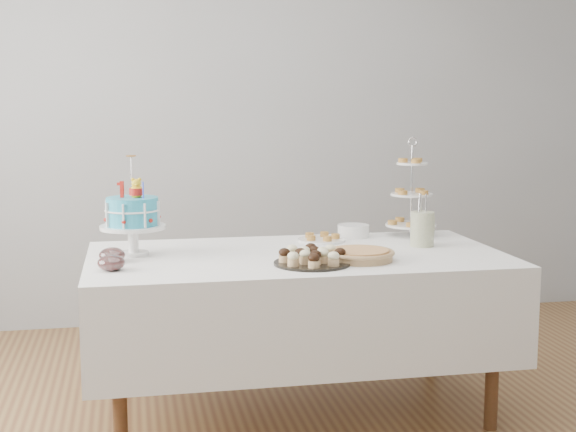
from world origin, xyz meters
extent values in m
cube|color=#95979A|center=(0.00, 2.00, 1.35)|extent=(5.00, 0.04, 2.70)
cube|color=#95979A|center=(0.00, -2.00, 1.35)|extent=(5.00, 0.04, 2.70)
cube|color=white|center=(0.00, 0.30, 0.55)|extent=(1.92, 1.02, 0.45)
cylinder|color=#57301D|center=(-0.82, -0.07, 0.34)|extent=(0.06, 0.06, 0.67)
cylinder|color=#57301D|center=(0.82, -0.07, 0.34)|extent=(0.06, 0.06, 0.67)
cylinder|color=#57301D|center=(-0.82, 0.67, 0.34)|extent=(0.06, 0.06, 0.67)
cylinder|color=#57301D|center=(0.82, 0.67, 0.34)|extent=(0.06, 0.06, 0.67)
cylinder|color=#2DA5C6|center=(-0.75, 0.41, 0.98)|extent=(0.24, 0.24, 0.13)
torus|color=white|center=(-0.75, 0.41, 0.98)|extent=(0.25, 0.25, 0.01)
cube|color=#B01A12|center=(-0.79, 0.41, 1.08)|extent=(0.03, 0.02, 0.07)
cylinder|color=blue|center=(-0.70, 0.35, 1.08)|extent=(0.01, 0.01, 0.07)
cylinder|color=silver|center=(-0.75, 0.44, 1.13)|extent=(0.00, 0.00, 0.18)
cylinder|color=gold|center=(-0.75, 0.44, 1.23)|extent=(0.05, 0.05, 0.01)
cylinder|color=black|center=(0.01, 0.04, 0.78)|extent=(0.34, 0.34, 0.01)
ellipsoid|color=black|center=(-0.05, 0.04, 0.82)|extent=(0.05, 0.05, 0.04)
ellipsoid|color=#F3EBBC|center=(0.08, 0.04, 0.82)|extent=(0.05, 0.05, 0.04)
cylinder|color=tan|center=(0.24, 0.09, 0.79)|extent=(0.29, 0.29, 0.04)
cylinder|color=tan|center=(0.24, 0.09, 0.81)|extent=(0.25, 0.25, 0.02)
torus|color=tan|center=(0.24, 0.09, 0.81)|extent=(0.31, 0.31, 0.02)
cylinder|color=silver|center=(0.69, 0.68, 1.01)|extent=(0.01, 0.01, 0.48)
cylinder|color=white|center=(0.69, 0.68, 0.83)|extent=(0.27, 0.27, 0.01)
cylinder|color=white|center=(0.69, 0.68, 0.99)|extent=(0.22, 0.22, 0.01)
cylinder|color=white|center=(0.69, 0.68, 1.15)|extent=(0.16, 0.16, 0.01)
torus|color=silver|center=(0.69, 0.68, 1.26)|extent=(0.05, 0.01, 0.05)
cylinder|color=white|center=(0.39, 0.70, 0.80)|extent=(0.16, 0.16, 0.06)
cylinder|color=white|center=(0.19, 0.61, 0.78)|extent=(0.24, 0.24, 0.01)
ellipsoid|color=silver|center=(-0.84, 0.09, 0.80)|extent=(0.12, 0.12, 0.07)
cylinder|color=#520A07|center=(-0.84, 0.09, 0.80)|extent=(0.08, 0.08, 0.03)
ellipsoid|color=silver|center=(-0.84, 0.26, 0.80)|extent=(0.11, 0.11, 0.07)
cylinder|color=#520A07|center=(-0.84, 0.26, 0.80)|extent=(0.08, 0.08, 0.03)
cylinder|color=beige|center=(0.64, 0.37, 0.85)|extent=(0.12, 0.12, 0.17)
cylinder|color=beige|center=(0.70, 0.38, 0.87)|extent=(0.01, 0.01, 0.09)
camera|label=1|loc=(-0.76, -3.29, 1.47)|focal=50.00mm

